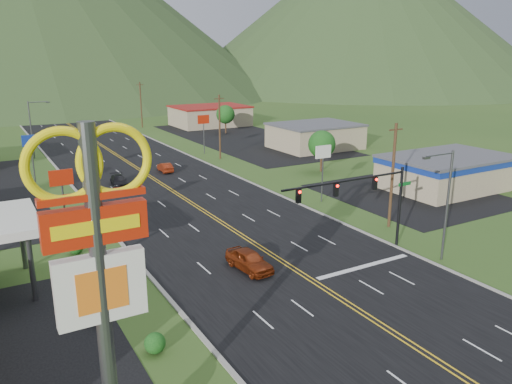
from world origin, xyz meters
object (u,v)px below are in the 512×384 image
streetlight_east (445,199)px  streetlight_west (33,126)px  car_dark_mid (119,181)px  traffic_signal (365,193)px  pylon_sign (98,254)px  car_red_near (249,261)px  car_red_far (165,168)px

streetlight_east → streetlight_west: bearing=110.9°
car_dark_mid → streetlight_east: bearing=-59.6°
traffic_signal → pylon_sign: bearing=-152.9°
pylon_sign → traffic_signal: (23.48, 12.00, -3.97)m
pylon_sign → car_red_near: bearing=45.1°
car_red_far → car_red_near: bearing=83.2°
streetlight_west → car_red_far: (14.45, -19.34, -4.55)m
streetlight_east → streetlight_west: (-22.86, 60.00, 0.00)m
traffic_signal → streetlight_west: bearing=108.0°
car_red_far → pylon_sign: bearing=70.6°
streetlight_west → car_red_near: size_ratio=1.94×
car_red_near → car_dark_mid: bearing=87.5°
traffic_signal → car_red_near: size_ratio=2.83×
pylon_sign → car_red_near: 21.49m
car_dark_mid → traffic_signal: bearing=-64.1°
streetlight_west → car_dark_mid: (6.75, -23.74, -4.54)m
pylon_sign → traffic_signal: pylon_sign is taller
traffic_signal → streetlight_west: size_ratio=1.46×
pylon_sign → streetlight_west: bearing=85.5°
traffic_signal → car_red_near: traffic_signal is taller
pylon_sign → streetlight_east: pylon_sign is taller
streetlight_east → streetlight_west: size_ratio=1.00×
streetlight_west → traffic_signal: bearing=-72.0°
streetlight_west → car_red_near: 54.88m
streetlight_east → streetlight_west: same height
car_dark_mid → car_red_far: size_ratio=1.14×
streetlight_west → car_dark_mid: streetlight_west is taller
streetlight_east → car_dark_mid: size_ratio=2.04×
pylon_sign → streetlight_east: 29.58m
pylon_sign → car_dark_mid: 46.68m
pylon_sign → streetlight_west: size_ratio=1.56×
traffic_signal → streetlight_east: (4.70, -4.00, -0.15)m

